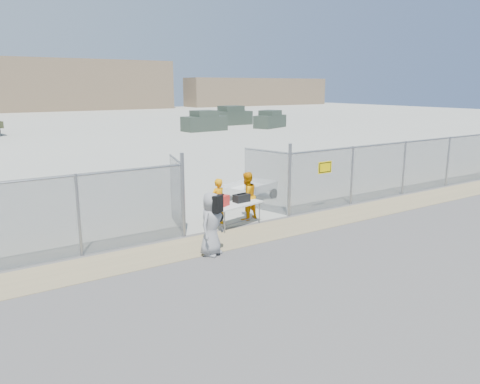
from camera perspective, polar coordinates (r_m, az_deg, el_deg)
ground at (r=13.50m, az=4.69°, el=-6.14°), size 160.00×160.00×0.00m
tarmac_inside at (r=52.81m, az=-24.77°, el=6.92°), size 160.00×80.00×0.01m
dirt_strip at (r=14.26m, az=2.22°, el=-5.03°), size 44.00×1.60×0.01m
distant_hills at (r=88.97m, az=-25.53°, el=11.70°), size 140.00×6.00×9.00m
chain_link_fence at (r=14.77m, az=0.00°, el=0.00°), size 40.00×0.20×2.20m
folding_table at (r=14.86m, az=-0.48°, el=-2.81°), size 1.87×1.08×0.75m
orange_bag at (r=14.42m, az=-2.39°, el=-1.11°), size 0.62×0.54×0.33m
black_duffel at (r=14.95m, az=0.19°, el=-0.75°), size 0.54×0.35×0.25m
security_worker_left at (r=14.93m, az=-2.73°, el=-1.21°), size 0.61×0.46×1.52m
security_worker_right at (r=15.50m, az=0.81°, el=-0.50°), size 0.88×0.74×1.61m
visitor at (r=12.29m, az=-3.53°, el=-3.91°), size 0.99×0.87×1.69m
utility_trailer at (r=18.24m, az=1.05°, el=0.09°), size 3.27×2.40×0.71m
parked_vehicle_near at (r=46.66m, az=-4.38°, el=8.62°), size 4.46×2.25×1.96m
parked_vehicle_mid at (r=53.87m, az=-1.10°, el=9.29°), size 4.74×2.32×2.10m
parked_vehicle_far at (r=50.22m, az=3.69°, el=8.84°), size 4.36×3.23×1.80m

